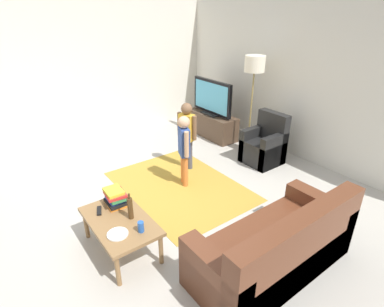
# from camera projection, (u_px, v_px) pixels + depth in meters

# --- Properties ---
(ground) EXTENTS (7.80, 7.80, 0.00)m
(ground) POSITION_uv_depth(u_px,v_px,m) (158.00, 206.00, 4.36)
(ground) COLOR #B2ADA3
(wall_back) EXTENTS (6.00, 0.12, 2.70)m
(wall_back) POSITION_uv_depth(u_px,v_px,m) (301.00, 82.00, 5.40)
(wall_back) COLOR silver
(wall_back) RESTS_ON ground
(wall_left) EXTENTS (0.12, 6.00, 2.70)m
(wall_left) POSITION_uv_depth(u_px,v_px,m) (74.00, 75.00, 5.95)
(wall_left) COLOR silver
(wall_left) RESTS_ON ground
(area_rug) EXTENTS (2.20, 1.60, 0.01)m
(area_rug) POSITION_uv_depth(u_px,v_px,m) (180.00, 186.00, 4.84)
(area_rug) COLOR #B28C33
(area_rug) RESTS_ON ground
(tv_stand) EXTENTS (1.20, 0.44, 0.50)m
(tv_stand) POSITION_uv_depth(u_px,v_px,m) (212.00, 125.00, 6.62)
(tv_stand) COLOR #4C3828
(tv_stand) RESTS_ON ground
(tv) EXTENTS (1.10, 0.28, 0.71)m
(tv) POSITION_uv_depth(u_px,v_px,m) (212.00, 98.00, 6.35)
(tv) COLOR black
(tv) RESTS_ON tv_stand
(couch) EXTENTS (0.80, 1.80, 0.86)m
(couch) POSITION_uv_depth(u_px,v_px,m) (278.00, 251.00, 3.16)
(couch) COLOR brown
(couch) RESTS_ON ground
(armchair) EXTENTS (0.60, 0.60, 0.90)m
(armchair) POSITION_uv_depth(u_px,v_px,m) (265.00, 146.00, 5.49)
(armchair) COLOR black
(armchair) RESTS_ON ground
(floor_lamp) EXTENTS (0.36, 0.36, 1.78)m
(floor_lamp) POSITION_uv_depth(u_px,v_px,m) (254.00, 69.00, 5.47)
(floor_lamp) COLOR #262626
(floor_lamp) RESTS_ON ground
(child_near_tv) EXTENTS (0.38, 0.20, 1.16)m
(child_near_tv) POSITION_uv_depth(u_px,v_px,m) (187.00, 130.00, 5.11)
(child_near_tv) COLOR #4C4C59
(child_near_tv) RESTS_ON ground
(child_center) EXTENTS (0.36, 0.21, 1.13)m
(child_center) POSITION_uv_depth(u_px,v_px,m) (184.00, 145.00, 4.62)
(child_center) COLOR orange
(child_center) RESTS_ON ground
(coffee_table) EXTENTS (1.00, 0.60, 0.42)m
(coffee_table) POSITION_uv_depth(u_px,v_px,m) (120.00, 223.00, 3.43)
(coffee_table) COLOR olive
(coffee_table) RESTS_ON ground
(book_stack) EXTENTS (0.30, 0.25, 0.20)m
(book_stack) POSITION_uv_depth(u_px,v_px,m) (115.00, 197.00, 3.63)
(book_stack) COLOR orange
(book_stack) RESTS_ON coffee_table
(bottle) EXTENTS (0.06, 0.06, 0.32)m
(bottle) POSITION_uv_depth(u_px,v_px,m) (130.00, 208.00, 3.38)
(bottle) COLOR #4C3319
(bottle) RESTS_ON coffee_table
(tv_remote) EXTENTS (0.18, 0.11, 0.02)m
(tv_remote) POSITION_uv_depth(u_px,v_px,m) (99.00, 211.00, 3.54)
(tv_remote) COLOR black
(tv_remote) RESTS_ON coffee_table
(soda_can) EXTENTS (0.07, 0.07, 0.12)m
(soda_can) POSITION_uv_depth(u_px,v_px,m) (141.00, 227.00, 3.21)
(soda_can) COLOR #2659B2
(soda_can) RESTS_ON coffee_table
(plate) EXTENTS (0.22, 0.22, 0.02)m
(plate) POSITION_uv_depth(u_px,v_px,m) (118.00, 234.00, 3.18)
(plate) COLOR white
(plate) RESTS_ON coffee_table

